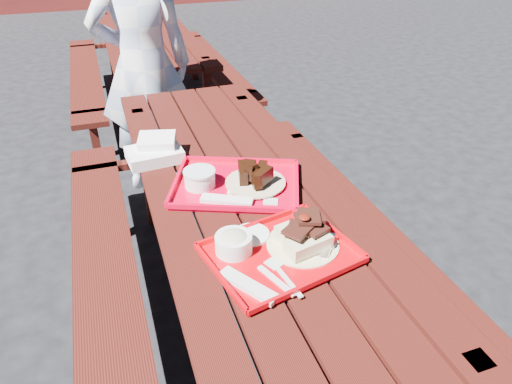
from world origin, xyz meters
The scene contains 7 objects.
ground centered at (0.00, 0.00, 0.00)m, with size 60.00×60.00×0.00m, color black.
picnic_table_near centered at (0.00, 0.00, 0.56)m, with size 1.41×2.40×0.75m.
picnic_table_far centered at (0.00, 2.80, 0.56)m, with size 1.41×2.40×0.75m.
near_tray centered at (-0.02, -0.42, 0.78)m, with size 0.50×0.43×0.14m.
far_tray centered at (-0.03, 0.01, 0.77)m, with size 0.59×0.54×0.08m.
white_cloth centered at (-0.29, 0.36, 0.79)m, with size 0.25×0.21×0.09m.
person centered at (-0.19, 1.46, 0.84)m, with size 0.62×0.40×1.69m, color #ACBEE2.
Camera 1 is at (-0.46, -1.47, 1.70)m, focal length 32.00 mm.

